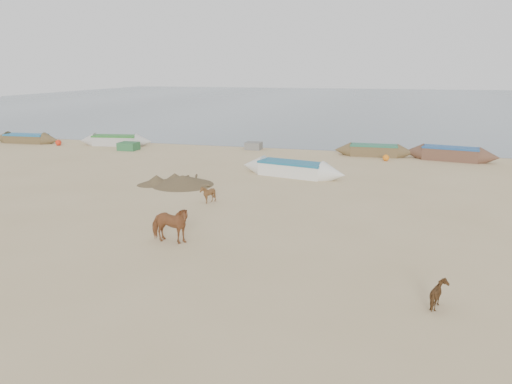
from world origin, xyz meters
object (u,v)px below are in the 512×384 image
near_canoe (292,169)px  calf_front (208,194)px  cow_adult (170,225)px  calf_right (440,295)px

near_canoe → calf_front: bearing=-97.0°
cow_adult → calf_front: size_ratio=1.88×
calf_front → near_canoe: (2.60, 6.98, -0.01)m
cow_adult → calf_right: size_ratio=2.20×
calf_front → near_canoe: calf_front is taller
near_canoe → cow_adult: bearing=-85.4°
cow_adult → near_canoe: size_ratio=0.25×
cow_adult → calf_front: bearing=9.6°
calf_front → near_canoe: size_ratio=0.13×
calf_front → calf_right: calf_front is taller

